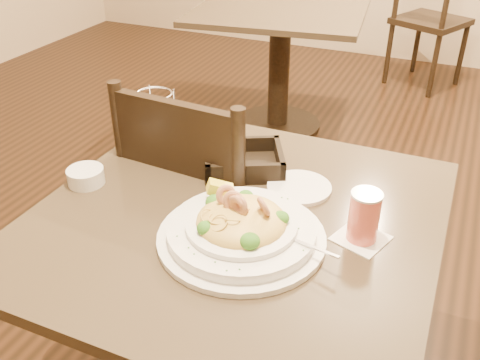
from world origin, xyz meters
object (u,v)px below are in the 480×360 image
at_px(background_table, 280,48).
at_px(dining_chair_near, 206,214).
at_px(pasta_bowl, 241,227).
at_px(napkin_caddy, 157,123).
at_px(bread_basket, 244,162).
at_px(drink_glass, 364,217).
at_px(butter_ramekin, 86,176).
at_px(main_table, 237,287).
at_px(dining_chair_far, 428,15).
at_px(side_plate, 299,188).

bearing_deg(background_table, dining_chair_near, -77.64).
distance_m(background_table, pasta_bowl, 2.09).
bearing_deg(napkin_caddy, dining_chair_near, 13.64).
xyz_separation_m(pasta_bowl, bread_basket, (-0.11, 0.28, -0.01)).
xyz_separation_m(dining_chair_near, napkin_caddy, (-0.13, -0.03, 0.29)).
xyz_separation_m(drink_glass, bread_basket, (-0.35, 0.17, -0.04)).
xyz_separation_m(drink_glass, butter_ramekin, (-0.68, -0.05, -0.04)).
bearing_deg(dining_chair_near, background_table, -73.50).
relative_size(main_table, background_table, 0.89).
distance_m(dining_chair_near, butter_ramekin, 0.41).
distance_m(main_table, pasta_bowl, 0.28).
height_order(dining_chair_far, side_plate, dining_chair_far).
xyz_separation_m(pasta_bowl, butter_ramekin, (-0.45, 0.06, -0.01)).
height_order(dining_chair_near, napkin_caddy, dining_chair_near).
relative_size(main_table, dining_chair_near, 0.97).
xyz_separation_m(main_table, side_plate, (0.10, 0.16, 0.23)).
xyz_separation_m(main_table, pasta_bowl, (0.05, -0.08, 0.26)).
xyz_separation_m(dining_chair_far, bread_basket, (-0.17, -2.75, 0.24)).
height_order(main_table, butter_ramekin, butter_ramekin).
relative_size(main_table, dining_chair_far, 0.97).
height_order(pasta_bowl, drink_glass, same).
distance_m(pasta_bowl, butter_ramekin, 0.45).
distance_m(napkin_caddy, butter_ramekin, 0.26).
bearing_deg(napkin_caddy, butter_ramekin, -103.15).
xyz_separation_m(dining_chair_far, drink_glass, (0.17, -2.92, 0.28)).
bearing_deg(drink_glass, pasta_bowl, -155.53).
xyz_separation_m(dining_chair_far, pasta_bowl, (-0.06, -3.03, 0.25)).
relative_size(background_table, side_plate, 6.34).
relative_size(background_table, pasta_bowl, 2.53).
distance_m(dining_chair_far, bread_basket, 2.76).
xyz_separation_m(dining_chair_far, side_plate, (-0.01, -2.78, 0.23)).
distance_m(dining_chair_far, butter_ramekin, 3.02).
bearing_deg(bread_basket, dining_chair_near, 158.97).
distance_m(dining_chair_far, side_plate, 2.79).
distance_m(main_table, side_plate, 0.30).
distance_m(main_table, drink_glass, 0.40).
distance_m(drink_glass, side_plate, 0.24).
bearing_deg(pasta_bowl, bread_basket, 112.21).
bearing_deg(napkin_caddy, bread_basket, -5.47).
bearing_deg(butter_ramekin, drink_glass, 4.24).
bearing_deg(bread_basket, side_plate, -12.48).
height_order(background_table, napkin_caddy, napkin_caddy).
bearing_deg(drink_glass, bread_basket, 153.67).
xyz_separation_m(main_table, dining_chair_far, (0.11, 2.94, 0.01)).
bearing_deg(pasta_bowl, background_table, 107.48).
bearing_deg(butter_ramekin, napkin_caddy, 76.85).
bearing_deg(side_plate, dining_chair_near, 163.36).
height_order(napkin_caddy, side_plate, napkin_caddy).
xyz_separation_m(background_table, napkin_caddy, (0.23, -1.67, 0.30)).
bearing_deg(dining_chair_far, napkin_caddy, 105.27).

